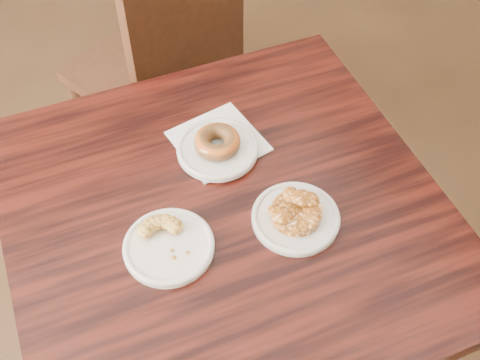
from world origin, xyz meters
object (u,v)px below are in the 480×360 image
glazed_donut (217,142)px  cruller_fragment (168,241)px  cafe_table (228,300)px  apple_fritter (296,211)px  chair_far (151,71)px

glazed_donut → cruller_fragment: glazed_donut is taller
cruller_fragment → cafe_table: bearing=11.7°
cafe_table → glazed_donut: (0.06, 0.13, 0.41)m
glazed_donut → apple_fritter: size_ratio=0.72×
chair_far → cruller_fragment: bearing=51.1°
chair_far → apple_fritter: (-0.06, -0.86, 0.33)m
apple_fritter → chair_far: bearing=86.0°
glazed_donut → cruller_fragment: size_ratio=0.92×
chair_far → glazed_donut: (-0.11, -0.64, 0.33)m
cafe_table → glazed_donut: bearing=75.2°
chair_far → cruller_fragment: chair_far is taller
glazed_donut → cruller_fragment: 0.25m
chair_far → glazed_donut: 0.73m
chair_far → glazed_donut: bearing=62.1°
glazed_donut → apple_fritter: bearing=-78.7°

